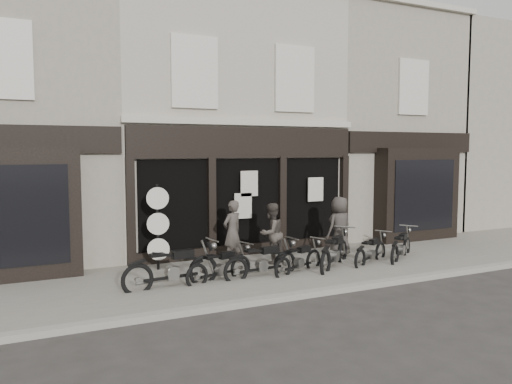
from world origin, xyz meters
name	(u,v)px	position (x,y,z in m)	size (l,w,h in m)	color
ground_plane	(297,281)	(0.00, 0.00, 0.00)	(90.00, 90.00, 0.00)	#2D2B28
pavement	(279,271)	(0.00, 0.90, 0.06)	(30.00, 4.20, 0.12)	slate
kerb	(325,291)	(0.00, -1.25, 0.07)	(30.00, 0.25, 0.13)	gray
central_building	(211,126)	(0.00, 5.95, 4.08)	(7.30, 6.22, 8.34)	#A9A191
neighbour_left	(8,122)	(-6.35, 5.90, 4.04)	(5.60, 6.73, 8.34)	gray
neighbour_right	(360,130)	(6.35, 5.90, 4.04)	(5.60, 6.73, 8.34)	gray
filler_right	(498,131)	(14.50, 6.00, 4.10)	(11.00, 6.00, 8.20)	gray
motorcycle_0	(173,272)	(-3.01, 0.49, 0.45)	(2.35, 0.64, 1.12)	black
motorcycle_1	(220,269)	(-1.81, 0.55, 0.37)	(1.88, 0.80, 0.93)	black
motorcycle_2	(262,265)	(-0.74, 0.44, 0.40)	(2.10, 0.57, 1.00)	black
motorcycle_3	(299,262)	(0.32, 0.43, 0.36)	(1.77, 0.95, 0.90)	black
motorcycle_4	(335,255)	(1.47, 0.51, 0.43)	(1.89, 1.62, 1.08)	black
motorcycle_5	(371,254)	(2.66, 0.46, 0.36)	(1.75, 1.08, 0.91)	black
motorcycle_6	(401,249)	(3.77, 0.50, 0.39)	(1.77, 1.36, 0.97)	black
man_left	(232,232)	(-0.89, 1.98, 0.99)	(0.64, 0.42, 1.75)	#443D38
man_centre	(271,233)	(0.10, 1.56, 0.95)	(0.81, 0.63, 1.67)	#423A35
man_right	(339,227)	(2.28, 1.45, 1.00)	(0.86, 0.56, 1.76)	#39342F
advert_sign_post	(158,231)	(-2.91, 2.15, 1.15)	(0.57, 0.37, 2.36)	black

